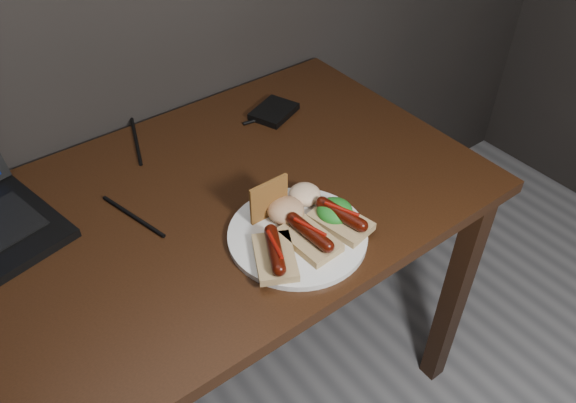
# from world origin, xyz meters

# --- Properties ---
(desk) EXTENTS (1.40, 0.70, 0.75)m
(desk) POSITION_xyz_m (0.00, 1.38, 0.66)
(desk) COLOR black
(desk) RESTS_ON ground
(hard_drive) EXTENTS (0.13, 0.12, 0.02)m
(hard_drive) POSITION_xyz_m (0.43, 1.56, 0.76)
(hard_drive) COLOR black
(hard_drive) RESTS_ON desk
(desk_cables) EXTENTS (0.94, 0.44, 0.01)m
(desk_cables) POSITION_xyz_m (-0.01, 1.54, 0.75)
(desk_cables) COLOR black
(desk_cables) RESTS_ON desk
(plate) EXTENTS (0.29, 0.29, 0.01)m
(plate) POSITION_xyz_m (0.21, 1.19, 0.76)
(plate) COLOR silver
(plate) RESTS_ON desk
(bread_sausage_left) EXTENTS (0.11, 0.13, 0.04)m
(bread_sausage_left) POSITION_xyz_m (0.14, 1.16, 0.78)
(bread_sausage_left) COLOR tan
(bread_sausage_left) RESTS_ON plate
(bread_sausage_center) EXTENTS (0.08, 0.12, 0.04)m
(bread_sausage_center) POSITION_xyz_m (0.21, 1.16, 0.78)
(bread_sausage_center) COLOR tan
(bread_sausage_center) RESTS_ON plate
(bread_sausage_right) EXTENTS (0.09, 0.13, 0.04)m
(bread_sausage_right) POSITION_xyz_m (0.29, 1.16, 0.78)
(bread_sausage_right) COLOR tan
(bread_sausage_right) RESTS_ON plate
(crispbread) EXTENTS (0.09, 0.01, 0.08)m
(crispbread) POSITION_xyz_m (0.20, 1.26, 0.80)
(crispbread) COLOR #9E5D2B
(crispbread) RESTS_ON plate
(salad_greens) EXTENTS (0.07, 0.07, 0.04)m
(salad_greens) POSITION_xyz_m (0.29, 1.18, 0.78)
(salad_greens) COLOR #125A13
(salad_greens) RESTS_ON plate
(salsa_mound) EXTENTS (0.07, 0.07, 0.04)m
(salsa_mound) POSITION_xyz_m (0.22, 1.24, 0.78)
(salsa_mound) COLOR maroon
(salsa_mound) RESTS_ON plate
(coleslaw_mound) EXTENTS (0.06, 0.06, 0.04)m
(coleslaw_mound) POSITION_xyz_m (0.28, 1.25, 0.78)
(coleslaw_mound) COLOR white
(coleslaw_mound) RESTS_ON plate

